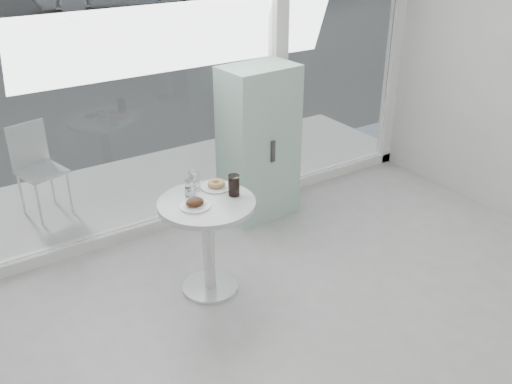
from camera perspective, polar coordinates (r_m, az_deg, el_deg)
storefront at (r=5.03m, az=-5.72°, el=15.26°), size 5.00×0.14×3.00m
main_table at (r=4.27m, az=-4.85°, el=-3.58°), size 0.72×0.72×0.77m
patio_deck at (r=6.23m, az=-9.10°, el=0.92°), size 5.60×1.60×0.05m
mint_cabinet at (r=5.31m, az=0.26°, el=4.90°), size 0.70×0.49×1.45m
patio_chair at (r=5.71m, az=-21.10°, el=2.67°), size 0.46×0.46×0.87m
plate_fritter at (r=4.09m, az=-6.10°, el=-1.15°), size 0.22×0.22×0.07m
plate_donut at (r=4.36m, az=-3.96°, el=0.69°), size 0.24×0.24×0.06m
water_tumbler_a at (r=4.24m, az=-6.63°, el=0.29°), size 0.08×0.08×0.13m
water_tumbler_b at (r=4.35m, az=-6.22°, el=1.11°), size 0.08×0.08×0.13m
cola_glass at (r=4.21m, az=-2.23°, el=0.64°), size 0.09×0.09×0.16m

